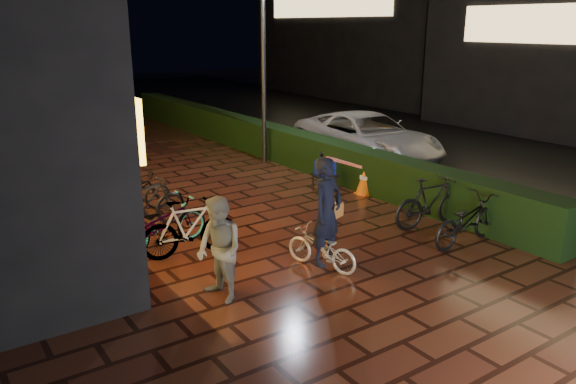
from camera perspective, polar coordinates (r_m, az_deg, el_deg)
ground at (r=9.86m, az=6.83°, el=-7.34°), size 80.00×80.00×0.00m
asphalt_road at (r=19.46m, az=17.19°, el=4.11°), size 11.00×60.00×0.01m
hedge at (r=17.76m, az=-2.14°, el=5.33°), size 0.70×20.00×1.00m
bystander_person at (r=8.37m, az=-6.99°, el=-5.85°), size 0.68×0.84×1.61m
van at (r=17.10m, az=7.99°, el=5.51°), size 2.69×5.30×1.44m
lamp_post_hedge at (r=16.58m, az=-2.50°, el=12.50°), size 0.49×0.15×5.07m
lamp_post_sf at (r=16.06m, az=-23.45°, el=10.99°), size 0.48×0.15×5.04m
cyclist at (r=9.37m, az=3.72°, el=-3.76°), size 0.88×1.44×1.95m
traffic_barrier at (r=14.23m, az=5.95°, el=1.74°), size 0.53×1.73×0.70m
cart_assembly at (r=13.82m, az=3.75°, el=2.27°), size 0.70×0.60×1.09m
parked_bikes_storefront at (r=11.28m, az=-13.41°, el=-1.85°), size 2.07×3.56×1.05m
parked_bikes_hedge at (r=11.35m, az=16.08°, el=-1.93°), size 1.99×1.77×1.05m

